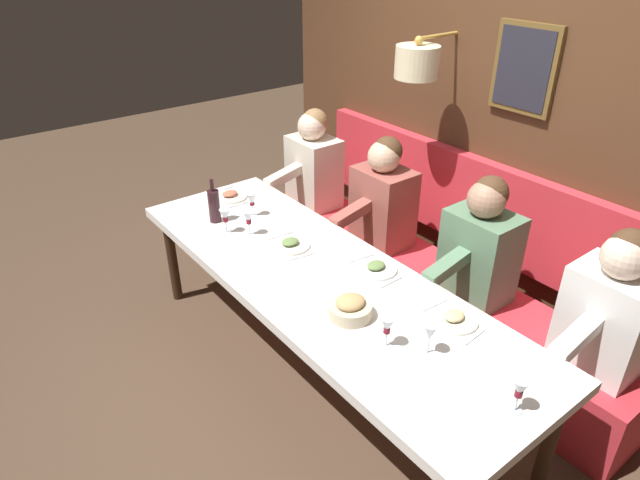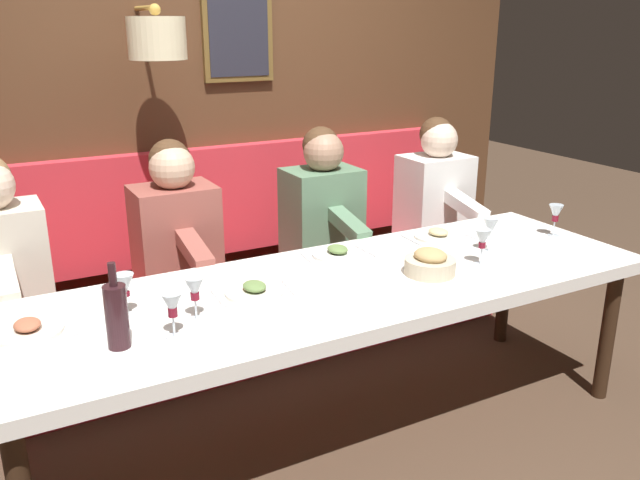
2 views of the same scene
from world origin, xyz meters
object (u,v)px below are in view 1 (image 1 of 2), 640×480
Objects in this scene: wine_glass_4 at (249,218)px; dining_table at (320,284)px; wine_glass_5 at (252,200)px; wine_bottle at (214,205)px; bread_bowl at (350,308)px; diner_nearest at (610,307)px; diner_near at (480,244)px; wine_glass_1 at (387,326)px; diner_far at (313,162)px; diner_middle at (383,196)px; wine_glass_3 at (430,333)px; wine_glass_0 at (225,216)px; wine_glass_2 at (520,389)px.

dining_table is at bearing -84.03° from wine_glass_4.
wine_glass_4 and wine_glass_5 have the same top height.
wine_glass_4 is at bearing -126.16° from wine_glass_5.
bread_bowl is at bearing -88.18° from wine_bottle.
diner_nearest reaches higher than wine_bottle.
diner_near reaches higher than wine_glass_1.
diner_near is 4.82× the size of wine_glass_1.
wine_glass_5 is 1.26m from bread_bowl.
diner_far is 1.07m from wine_bottle.
diner_nearest is at bearing -62.64° from wine_glass_4.
wine_bottle is at bearing 161.21° from wine_glass_5.
diner_middle is 0.90m from wine_glass_5.
diner_nearest is at bearing -38.99° from bread_bowl.
diner_nearest is 4.82× the size of wine_glass_5.
dining_table is at bearing 89.53° from wine_glass_3.
diner_middle is at bearing -28.30° from wine_glass_5.
diner_nearest is 1.62m from diner_middle.
diner_near is 1.00× the size of diner_far.
wine_glass_0 is 0.18m from wine_bottle.
diner_near reaches higher than dining_table.
wine_glass_3 is at bearing -90.47° from dining_table.
wine_glass_4 is at bearing 92.38° from wine_glass_3.
diner_middle is 1.91m from wine_glass_2.
diner_middle is at bearing -26.22° from wine_bottle.
diner_far is at bearing 66.54° from wine_glass_3.
wine_glass_1 is at bearing -97.93° from wine_glass_5.
diner_near is 1.00× the size of diner_middle.
diner_middle is at bearing 90.00° from diner_nearest.
wine_glass_1 is 0.62m from wine_glass_2.
diner_middle is 1.53m from wine_glass_3.
wine_glass_5 is (0.21, 1.52, 0.00)m from wine_glass_1.
diner_far is at bearing 62.04° from wine_glass_1.
wine_bottle is at bearing 115.88° from diner_nearest.
wine_glass_3 is at bearing -155.18° from diner_near.
wine_glass_5 is (0.26, 0.10, 0.00)m from wine_glass_0.
wine_glass_1 is 0.75× the size of bread_bowl.
diner_middle is 4.82× the size of wine_glass_0.
wine_bottle is (-0.17, 2.21, 0.00)m from wine_glass_2.
wine_glass_4 reaches higher than bread_bowl.
wine_bottle is (0.02, 0.18, 0.00)m from wine_glass_0.
wine_glass_3 is at bearing -84.08° from wine_glass_0.
wine_glass_2 is at bearing -84.74° from wine_glass_0.
dining_table is 0.42m from bread_bowl.
wine_glass_0 is 2.03m from wine_glass_2.
wine_glass_2 is 0.45m from wine_glass_3.
wine_glass_0 is 0.15m from wine_glass_4.
diner_nearest reaches higher than wine_glass_5.
wine_glass_0 and wine_glass_5 have the same top height.
diner_near is at bearing -0.98° from bread_bowl.
wine_glass_2 is at bearing -89.24° from dining_table.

